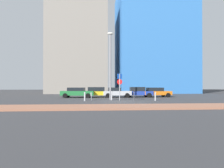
% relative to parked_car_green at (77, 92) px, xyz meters
% --- Properties ---
extents(ground_plane, '(120.00, 120.00, 0.00)m').
position_rel_parked_car_green_xyz_m(ground_plane, '(5.29, -6.96, -0.74)').
color(ground_plane, '#38383A').
extents(sidewalk_brick, '(40.00, 3.03, 0.14)m').
position_rel_parked_car_green_xyz_m(sidewalk_brick, '(5.29, -12.29, -0.67)').
color(sidewalk_brick, '#9E664C').
rests_on(sidewalk_brick, ground).
extents(parked_car_green, '(4.67, 2.23, 1.40)m').
position_rel_parked_car_green_xyz_m(parked_car_green, '(0.00, 0.00, 0.00)').
color(parked_car_green, '#237238').
rests_on(parked_car_green, ground).
extents(parked_car_yellow, '(4.28, 2.14, 1.46)m').
position_rel_parked_car_green_xyz_m(parked_car_yellow, '(2.85, 0.47, 0.03)').
color(parked_car_yellow, gold).
rests_on(parked_car_yellow, ground).
extents(parked_car_silver, '(3.97, 2.00, 1.40)m').
position_rel_parked_car_green_xyz_m(parked_car_silver, '(5.51, 0.07, -0.02)').
color(parked_car_silver, '#B7BABF').
rests_on(parked_car_silver, ground).
extents(parked_car_blue, '(4.15, 2.28, 1.48)m').
position_rel_parked_car_green_xyz_m(parked_car_blue, '(8.69, 0.44, 0.02)').
color(parked_car_blue, '#1E389E').
rests_on(parked_car_blue, ground).
extents(parked_car_orange, '(4.12, 2.15, 1.39)m').
position_rel_parked_car_green_xyz_m(parked_car_orange, '(11.37, 0.43, -0.01)').
color(parked_car_orange, orange).
rests_on(parked_car_orange, ground).
extents(parking_sign_post, '(0.59, 0.16, 3.02)m').
position_rel_parked_car_green_xyz_m(parking_sign_post, '(5.32, -5.57, 1.16)').
color(parking_sign_post, gray).
rests_on(parking_sign_post, ground).
extents(parking_meter, '(0.18, 0.14, 1.29)m').
position_rel_parked_car_green_xyz_m(parking_meter, '(6.90, -5.76, 0.10)').
color(parking_meter, '#4C4C51').
rests_on(parking_meter, ground).
extents(street_lamp, '(0.70, 0.36, 8.01)m').
position_rel_parked_car_green_xyz_m(street_lamp, '(4.35, -4.34, 3.90)').
color(street_lamp, gray).
rests_on(street_lamp, ground).
extents(traffic_bollard_near, '(0.14, 0.14, 1.02)m').
position_rel_parked_car_green_xyz_m(traffic_bollard_near, '(4.47, -4.86, -0.24)').
color(traffic_bollard_near, '#B7B7BC').
rests_on(traffic_bollard_near, ground).
extents(traffic_bollard_mid, '(0.17, 0.17, 0.97)m').
position_rel_parked_car_green_xyz_m(traffic_bollard_mid, '(1.47, -5.95, -0.26)').
color(traffic_bollard_mid, '#B7B7BC').
rests_on(traffic_bollard_mid, ground).
extents(traffic_bollard_far, '(0.14, 0.14, 0.95)m').
position_rel_parked_car_green_xyz_m(traffic_bollard_far, '(9.25, -6.06, -0.27)').
color(traffic_bollard_far, '#B7B7BC').
rests_on(traffic_bollard_far, ground).
extents(traffic_bollard_edge, '(0.13, 0.13, 0.90)m').
position_rel_parked_car_green_xyz_m(traffic_bollard_edge, '(2.14, -5.33, -0.29)').
color(traffic_bollard_edge, '#B7B7BC').
rests_on(traffic_bollard_edge, ground).
extents(building_colorful_midrise, '(16.84, 15.75, 24.98)m').
position_rel_parked_car_green_xyz_m(building_colorful_midrise, '(15.97, 18.54, 11.74)').
color(building_colorful_midrise, '#3372BF').
rests_on(building_colorful_midrise, ground).
extents(building_under_construction, '(12.74, 13.01, 21.03)m').
position_rel_parked_car_green_xyz_m(building_under_construction, '(-1.57, 17.60, 9.77)').
color(building_under_construction, gray).
rests_on(building_under_construction, ground).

